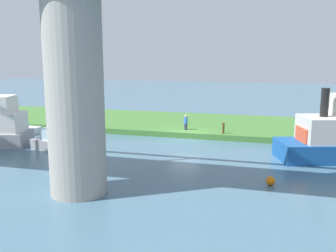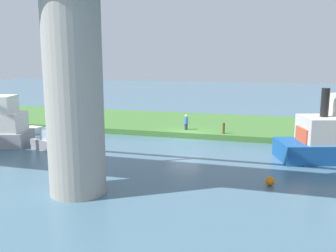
% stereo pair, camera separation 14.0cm
% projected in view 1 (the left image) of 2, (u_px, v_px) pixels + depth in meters
% --- Properties ---
extents(ground_plane, '(160.00, 160.00, 0.00)m').
position_uv_depth(ground_plane, '(185.00, 139.00, 32.12)').
color(ground_plane, '#476B7F').
extents(grassy_bank, '(80.00, 12.00, 0.50)m').
position_uv_depth(grassy_bank, '(198.00, 124.00, 37.76)').
color(grassy_bank, '#427533').
rests_on(grassy_bank, ground).
extents(bridge_pylon, '(2.89, 2.89, 10.65)m').
position_uv_depth(bridge_pylon, '(75.00, 91.00, 18.23)').
color(bridge_pylon, '#9E998E').
rests_on(bridge_pylon, ground).
extents(person_on_bank, '(0.39, 0.39, 1.39)m').
position_uv_depth(person_on_bank, '(186.00, 122.00, 33.39)').
color(person_on_bank, '#2D334C').
rests_on(person_on_bank, grassy_bank).
extents(mooring_post, '(0.20, 0.20, 0.94)m').
position_uv_depth(mooring_post, '(223.00, 128.00, 31.74)').
color(mooring_post, brown).
rests_on(mooring_post, grassy_bank).
extents(skiff_small, '(5.32, 2.85, 1.68)m').
position_uv_depth(skiff_small, '(61.00, 142.00, 27.97)').
color(skiff_small, '#99999E').
rests_on(skiff_small, ground).
extents(riverboat_paddlewheel, '(4.19, 1.82, 1.36)m').
position_uv_depth(riverboat_paddlewheel, '(18.00, 128.00, 34.51)').
color(riverboat_paddlewheel, white).
rests_on(riverboat_paddlewheel, ground).
extents(marker_buoy, '(0.50, 0.50, 0.50)m').
position_uv_depth(marker_buoy, '(271.00, 181.00, 20.24)').
color(marker_buoy, orange).
rests_on(marker_buoy, ground).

